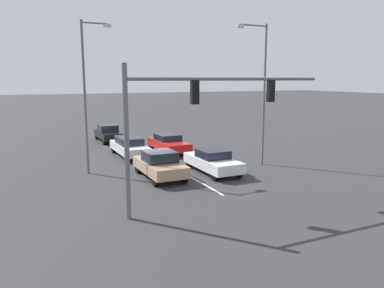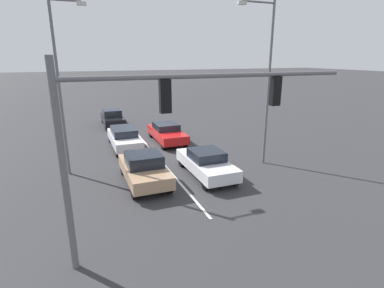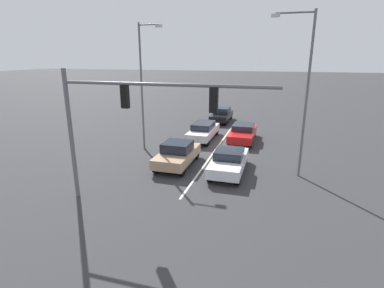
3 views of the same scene
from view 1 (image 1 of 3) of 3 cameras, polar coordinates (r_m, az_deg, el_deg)
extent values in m
plane|color=#333335|center=(26.96, -5.96, -1.84)|extent=(240.00, 240.00, 0.00)
cube|color=silver|center=(25.05, -4.39, -2.71)|extent=(0.12, 16.16, 0.01)
cube|color=tan|center=(20.96, -4.92, -3.44)|extent=(1.87, 4.23, 0.59)
cube|color=black|center=(20.84, -4.95, -1.88)|extent=(1.64, 1.72, 0.58)
cube|color=red|center=(23.05, -5.18, -1.84)|extent=(0.24, 0.06, 0.12)
cube|color=red|center=(22.65, -8.29, -2.12)|extent=(0.24, 0.06, 0.12)
cylinder|color=black|center=(19.96, -1.21, -4.96)|extent=(0.22, 0.69, 0.69)
cylinder|color=black|center=(19.39, -5.59, -5.45)|extent=(0.22, 0.69, 0.69)
cylinder|color=black|center=(22.69, -4.33, -3.16)|extent=(0.22, 0.69, 0.69)
cylinder|color=black|center=(22.19, -8.22, -3.54)|extent=(0.22, 0.69, 0.69)
cube|color=silver|center=(22.11, 3.16, -2.83)|extent=(1.78, 4.46, 0.59)
cube|color=black|center=(21.97, 3.21, -1.49)|extent=(1.57, 1.73, 0.48)
cube|color=red|center=(24.26, 2.02, -1.33)|extent=(0.24, 0.06, 0.12)
cube|color=red|center=(23.73, -0.67, -1.57)|extent=(0.24, 0.06, 0.12)
cylinder|color=black|center=(21.14, 7.14, -4.30)|extent=(0.22, 0.61, 0.61)
cylinder|color=black|center=(20.39, 3.49, -4.77)|extent=(0.22, 0.61, 0.61)
cylinder|color=black|center=(23.96, 2.87, -2.54)|extent=(0.22, 0.61, 0.61)
cylinder|color=black|center=(23.31, -0.45, -2.89)|extent=(0.22, 0.61, 0.61)
cube|color=red|center=(28.25, -3.57, -0.03)|extent=(1.82, 4.66, 0.59)
cube|color=black|center=(28.35, -3.74, 1.07)|extent=(1.61, 1.95, 0.45)
cube|color=red|center=(30.56, -4.04, 1.00)|extent=(0.24, 0.06, 0.12)
cube|color=red|center=(30.13, -6.31, 0.83)|extent=(0.24, 0.06, 0.12)
cylinder|color=black|center=(27.00, -0.64, -1.11)|extent=(0.22, 0.62, 0.62)
cylinder|color=black|center=(26.40, -3.73, -1.38)|extent=(0.22, 0.62, 0.62)
cylinder|color=black|center=(30.21, -3.42, 0.05)|extent=(0.22, 0.62, 0.62)
cylinder|color=black|center=(29.68, -6.23, -0.16)|extent=(0.22, 0.62, 0.62)
cube|color=silver|center=(26.90, -9.51, -0.59)|extent=(1.72, 4.78, 0.57)
cube|color=black|center=(26.83, -9.55, 0.53)|extent=(1.51, 2.39, 0.49)
cube|color=red|center=(29.27, -9.63, 0.54)|extent=(0.24, 0.06, 0.12)
cube|color=red|center=(28.98, -11.92, 0.37)|extent=(0.24, 0.06, 0.12)
cylinder|color=black|center=(25.48, -6.82, -1.76)|extent=(0.22, 0.69, 0.69)
cylinder|color=black|center=(25.07, -9.98, -2.03)|extent=(0.22, 0.69, 0.69)
cylinder|color=black|center=(28.85, -9.06, -0.45)|extent=(0.22, 0.69, 0.69)
cylinder|color=black|center=(28.49, -11.88, -0.66)|extent=(0.22, 0.69, 0.69)
cube|color=black|center=(33.84, -12.61, 1.45)|extent=(1.71, 4.45, 0.55)
cube|color=black|center=(33.97, -12.72, 2.42)|extent=(1.50, 1.97, 0.55)
cube|color=red|center=(36.06, -12.45, 2.19)|extent=(0.24, 0.06, 0.12)
cube|color=red|center=(35.82, -14.31, 2.06)|extent=(0.24, 0.06, 0.12)
cylinder|color=black|center=(32.48, -10.72, 0.68)|extent=(0.22, 0.71, 0.71)
cylinder|color=black|center=(32.16, -13.21, 0.50)|extent=(0.22, 0.71, 0.71)
cylinder|color=black|center=(35.60, -12.02, 1.43)|extent=(0.22, 0.71, 0.71)
cylinder|color=black|center=(35.31, -14.31, 1.27)|extent=(0.22, 0.71, 0.71)
cylinder|color=slate|center=(14.50, -9.93, 0.08)|extent=(0.20, 0.20, 6.05)
cylinder|color=slate|center=(16.10, 5.93, 9.83)|extent=(9.14, 0.14, 0.14)
cube|color=black|center=(17.27, 11.90, 7.87)|extent=(0.32, 0.22, 0.95)
sphere|color=red|center=(17.39, 11.62, 8.83)|extent=(0.20, 0.20, 0.20)
sphere|color=#4C420C|center=(17.40, 11.58, 7.89)|extent=(0.20, 0.20, 0.20)
sphere|color=#0A3814|center=(17.41, 11.55, 6.95)|extent=(0.20, 0.20, 0.20)
cube|color=black|center=(15.31, 0.42, 7.84)|extent=(0.32, 0.22, 0.95)
sphere|color=red|center=(15.45, 0.17, 8.92)|extent=(0.20, 0.20, 0.20)
sphere|color=#4C420C|center=(15.45, 0.17, 7.86)|extent=(0.20, 0.20, 0.20)
sphere|color=#0A3814|center=(15.47, 0.17, 6.81)|extent=(0.20, 0.20, 0.20)
cylinder|color=slate|center=(22.11, -16.00, 6.59)|extent=(0.14, 0.14, 8.66)
cylinder|color=slate|center=(22.42, -14.67, 17.41)|extent=(1.41, 0.09, 0.09)
cube|color=beige|center=(22.55, -12.82, 17.18)|extent=(0.44, 0.24, 0.16)
cylinder|color=slate|center=(24.11, 10.94, 7.16)|extent=(0.14, 0.14, 8.77)
cylinder|color=slate|center=(23.75, 9.35, 17.42)|extent=(1.89, 0.09, 0.09)
cube|color=beige|center=(23.22, 7.32, 17.39)|extent=(0.44, 0.24, 0.16)
camera|label=2|loc=(6.98, 12.20, 14.15)|focal=28.00mm
camera|label=3|loc=(13.07, 54.43, 10.54)|focal=28.00mm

